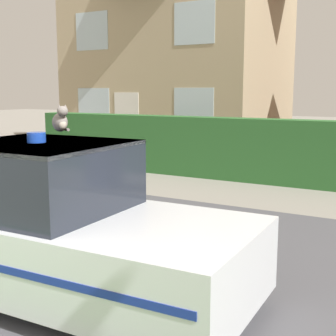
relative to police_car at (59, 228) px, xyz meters
The scene contains 5 objects.
road_strip 1.80m from the police_car, 97.11° to the left, with size 28.00×5.79×0.01m, color #4C4C51.
garden_hedge 7.10m from the police_car, 89.24° to the left, with size 13.90×0.58×1.51m, color #2D662D.
police_car is the anchor object (origin of this frame).
cat 1.11m from the police_car, 115.96° to the left, with size 0.27×0.29×0.29m.
house_left 14.17m from the police_car, 113.28° to the left, with size 7.69×5.89×7.65m.
Camera 1 is at (3.52, -0.92, 2.14)m, focal length 50.00 mm.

